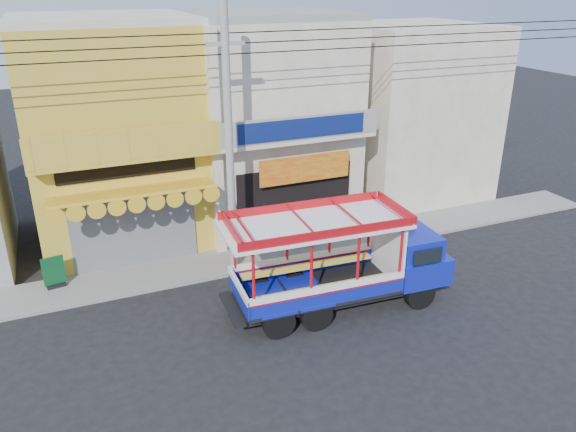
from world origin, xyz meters
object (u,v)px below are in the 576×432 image
at_px(songthaew_truck, 355,259).
at_px(potted_plant_c, 364,214).
at_px(potted_plant_a, 308,231).
at_px(green_sign, 54,274).
at_px(utility_pole, 233,129).
at_px(potted_plant_b, 352,223).

height_order(songthaew_truck, potted_plant_c, songthaew_truck).
bearing_deg(potted_plant_a, green_sign, 127.49).
bearing_deg(utility_pole, potted_plant_c, 13.62).
bearing_deg(songthaew_truck, potted_plant_b, 61.53).
relative_size(utility_pole, songthaew_truck, 4.01).
xyz_separation_m(songthaew_truck, potted_plant_b, (2.30, 4.25, -0.89)).
bearing_deg(utility_pole, potted_plant_a, 14.89).
height_order(utility_pole, potted_plant_b, utility_pole).
relative_size(potted_plant_b, potted_plant_c, 1.03).
distance_m(potted_plant_b, potted_plant_c, 1.04).
distance_m(green_sign, potted_plant_b, 10.79).
bearing_deg(green_sign, songthaew_truck, -28.03).
xyz_separation_m(songthaew_truck, potted_plant_c, (3.17, 4.82, -0.91)).
distance_m(green_sign, potted_plant_a, 8.93).
relative_size(green_sign, potted_plant_a, 1.02).
distance_m(songthaew_truck, green_sign, 9.66).
distance_m(potted_plant_a, potted_plant_b, 1.87).
height_order(green_sign, potted_plant_b, potted_plant_b).
relative_size(utility_pole, potted_plant_b, 26.36).
xyz_separation_m(green_sign, potted_plant_c, (11.66, 0.30, 0.07)).
xyz_separation_m(utility_pole, potted_plant_a, (3.04, 0.81, -4.39)).
relative_size(songthaew_truck, potted_plant_a, 6.71).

